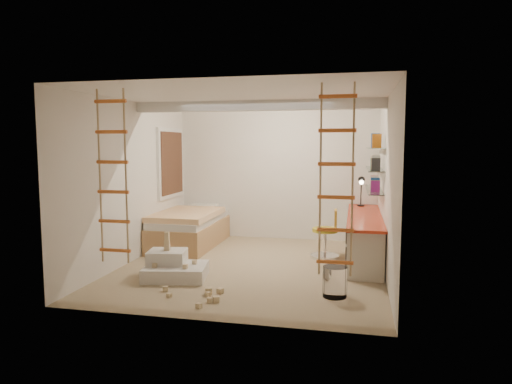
% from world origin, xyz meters
% --- Properties ---
extents(floor, '(4.50, 4.50, 0.00)m').
position_xyz_m(floor, '(0.00, 0.00, 0.00)').
color(floor, '#978161').
rests_on(floor, ground).
extents(ceiling_beam, '(4.00, 0.18, 0.16)m').
position_xyz_m(ceiling_beam, '(0.00, 0.30, 2.52)').
color(ceiling_beam, white).
rests_on(ceiling_beam, ceiling).
extents(window_frame, '(0.06, 1.15, 1.35)m').
position_xyz_m(window_frame, '(-1.97, 1.50, 1.55)').
color(window_frame, white).
rests_on(window_frame, wall_left).
extents(window_blind, '(0.02, 1.00, 1.20)m').
position_xyz_m(window_blind, '(-1.93, 1.50, 1.55)').
color(window_blind, '#4C2D1E').
rests_on(window_blind, window_frame).
extents(rope_ladder_left, '(0.41, 0.04, 2.13)m').
position_xyz_m(rope_ladder_left, '(-1.35, -1.75, 1.52)').
color(rope_ladder_left, orange).
rests_on(rope_ladder_left, ceiling).
extents(rope_ladder_right, '(0.41, 0.04, 2.13)m').
position_xyz_m(rope_ladder_right, '(1.35, -1.75, 1.52)').
color(rope_ladder_right, orange).
rests_on(rope_ladder_right, ceiling).
extents(waste_bin, '(0.31, 0.31, 0.38)m').
position_xyz_m(waste_bin, '(1.33, -1.15, 0.19)').
color(waste_bin, white).
rests_on(waste_bin, floor).
extents(desk, '(0.56, 2.80, 0.75)m').
position_xyz_m(desk, '(1.72, 0.86, 0.40)').
color(desk, red).
rests_on(desk, floor).
extents(shelves, '(0.25, 1.80, 0.71)m').
position_xyz_m(shelves, '(1.87, 1.13, 1.50)').
color(shelves, white).
rests_on(shelves, wall_right).
extents(bed, '(1.02, 2.00, 0.69)m').
position_xyz_m(bed, '(-1.48, 1.23, 0.33)').
color(bed, '#AD7F51').
rests_on(bed, floor).
extents(task_lamp, '(0.14, 0.36, 0.57)m').
position_xyz_m(task_lamp, '(1.67, 1.82, 1.14)').
color(task_lamp, black).
rests_on(task_lamp, desk).
extents(swivel_chair, '(0.51, 0.51, 0.82)m').
position_xyz_m(swivel_chair, '(1.10, 0.82, 0.30)').
color(swivel_chair, '#B09B22').
rests_on(swivel_chair, floor).
extents(play_platform, '(0.97, 0.82, 0.38)m').
position_xyz_m(play_platform, '(-0.97, -0.81, 0.15)').
color(play_platform, silver).
rests_on(play_platform, floor).
extents(toy_blocks, '(1.16, 1.25, 0.65)m').
position_xyz_m(toy_blocks, '(-0.61, -1.25, 0.19)').
color(toy_blocks, '#CCB284').
rests_on(toy_blocks, floor).
extents(books, '(0.14, 0.46, 0.92)m').
position_xyz_m(books, '(1.87, 1.13, 1.62)').
color(books, '#8C1E7F').
rests_on(books, shelves).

